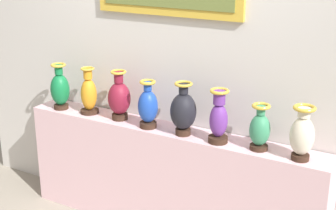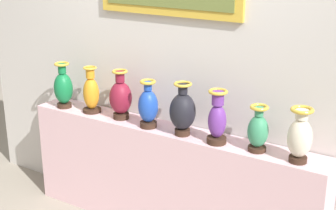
{
  "view_description": "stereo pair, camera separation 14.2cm",
  "coord_description": "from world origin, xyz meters",
  "px_view_note": "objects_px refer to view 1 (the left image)",
  "views": [
    {
      "loc": [
        1.7,
        -2.94,
        2.17
      ],
      "look_at": [
        0.0,
        0.0,
        1.02
      ],
      "focal_mm": 53.09,
      "sensor_mm": 36.0,
      "label": 1
    },
    {
      "loc": [
        1.82,
        -2.87,
        2.17
      ],
      "look_at": [
        0.0,
        0.0,
        1.02
      ],
      "focal_mm": 53.09,
      "sensor_mm": 36.0,
      "label": 2
    }
  ],
  "objects_px": {
    "vase_amber": "(89,94)",
    "vase_jade": "(260,129)",
    "vase_burgundy": "(119,98)",
    "vase_violet": "(219,118)",
    "vase_ivory": "(302,134)",
    "vase_sapphire": "(148,106)",
    "vase_onyx": "(183,111)",
    "vase_emerald": "(60,89)"
  },
  "relations": [
    {
      "from": "vase_amber",
      "to": "vase_jade",
      "type": "height_order",
      "value": "vase_amber"
    },
    {
      "from": "vase_burgundy",
      "to": "vase_violet",
      "type": "distance_m",
      "value": 0.85
    },
    {
      "from": "vase_jade",
      "to": "vase_ivory",
      "type": "distance_m",
      "value": 0.28
    },
    {
      "from": "vase_jade",
      "to": "vase_violet",
      "type": "bearing_deg",
      "value": -175.25
    },
    {
      "from": "vase_sapphire",
      "to": "vase_jade",
      "type": "xyz_separation_m",
      "value": [
        0.85,
        0.02,
        -0.02
      ]
    },
    {
      "from": "vase_onyx",
      "to": "vase_violet",
      "type": "relative_size",
      "value": 1.02
    },
    {
      "from": "vase_violet",
      "to": "vase_jade",
      "type": "bearing_deg",
      "value": 4.75
    },
    {
      "from": "vase_amber",
      "to": "vase_onyx",
      "type": "bearing_deg",
      "value": -2.0
    },
    {
      "from": "vase_violet",
      "to": "vase_jade",
      "type": "xyz_separation_m",
      "value": [
        0.28,
        0.02,
        -0.03
      ]
    },
    {
      "from": "vase_violet",
      "to": "vase_jade",
      "type": "height_order",
      "value": "vase_violet"
    },
    {
      "from": "vase_onyx",
      "to": "vase_jade",
      "type": "relative_size",
      "value": 1.22
    },
    {
      "from": "vase_emerald",
      "to": "vase_onyx",
      "type": "relative_size",
      "value": 0.98
    },
    {
      "from": "vase_onyx",
      "to": "vase_jade",
      "type": "distance_m",
      "value": 0.56
    },
    {
      "from": "vase_burgundy",
      "to": "vase_ivory",
      "type": "xyz_separation_m",
      "value": [
        1.41,
        -0.04,
        -0.0
      ]
    },
    {
      "from": "vase_jade",
      "to": "vase_burgundy",
      "type": "bearing_deg",
      "value": 179.29
    },
    {
      "from": "vase_emerald",
      "to": "vase_amber",
      "type": "bearing_deg",
      "value": 6.93
    },
    {
      "from": "vase_amber",
      "to": "vase_violet",
      "type": "bearing_deg",
      "value": -1.69
    },
    {
      "from": "vase_emerald",
      "to": "vase_sapphire",
      "type": "relative_size",
      "value": 1.05
    },
    {
      "from": "vase_sapphire",
      "to": "vase_violet",
      "type": "distance_m",
      "value": 0.56
    },
    {
      "from": "vase_amber",
      "to": "vase_onyx",
      "type": "xyz_separation_m",
      "value": [
        0.86,
        -0.03,
        0.02
      ]
    },
    {
      "from": "vase_burgundy",
      "to": "vase_jade",
      "type": "bearing_deg",
      "value": -0.71
    },
    {
      "from": "vase_amber",
      "to": "vase_sapphire",
      "type": "distance_m",
      "value": 0.57
    },
    {
      "from": "vase_emerald",
      "to": "vase_burgundy",
      "type": "xyz_separation_m",
      "value": [
        0.56,
        0.04,
        0.0
      ]
    },
    {
      "from": "vase_jade",
      "to": "vase_ivory",
      "type": "bearing_deg",
      "value": -4.32
    },
    {
      "from": "vase_emerald",
      "to": "vase_ivory",
      "type": "relative_size",
      "value": 1.06
    },
    {
      "from": "vase_sapphire",
      "to": "vase_jade",
      "type": "bearing_deg",
      "value": 1.59
    },
    {
      "from": "vase_burgundy",
      "to": "vase_amber",
      "type": "bearing_deg",
      "value": -179.23
    },
    {
      "from": "vase_sapphire",
      "to": "vase_onyx",
      "type": "bearing_deg",
      "value": 0.65
    },
    {
      "from": "vase_violet",
      "to": "vase_sapphire",
      "type": "bearing_deg",
      "value": 179.99
    },
    {
      "from": "vase_onyx",
      "to": "vase_ivory",
      "type": "height_order",
      "value": "vase_onyx"
    },
    {
      "from": "vase_emerald",
      "to": "vase_amber",
      "type": "height_order",
      "value": "vase_emerald"
    },
    {
      "from": "vase_onyx",
      "to": "vase_jade",
      "type": "height_order",
      "value": "vase_onyx"
    },
    {
      "from": "vase_sapphire",
      "to": "vase_amber",
      "type": "bearing_deg",
      "value": 176.65
    },
    {
      "from": "vase_amber",
      "to": "vase_ivory",
      "type": "height_order",
      "value": "vase_amber"
    },
    {
      "from": "vase_ivory",
      "to": "vase_jade",
      "type": "bearing_deg",
      "value": 175.68
    },
    {
      "from": "vase_emerald",
      "to": "vase_onyx",
      "type": "height_order",
      "value": "vase_onyx"
    },
    {
      "from": "vase_sapphire",
      "to": "vase_ivory",
      "type": "xyz_separation_m",
      "value": [
        1.13,
        0.0,
        0.01
      ]
    },
    {
      "from": "vase_emerald",
      "to": "vase_amber",
      "type": "distance_m",
      "value": 0.27
    },
    {
      "from": "vase_sapphire",
      "to": "vase_ivory",
      "type": "bearing_deg",
      "value": 0.11
    },
    {
      "from": "vase_emerald",
      "to": "vase_burgundy",
      "type": "relative_size",
      "value": 0.98
    },
    {
      "from": "vase_emerald",
      "to": "vase_onyx",
      "type": "bearing_deg",
      "value": 0.13
    },
    {
      "from": "vase_burgundy",
      "to": "vase_violet",
      "type": "bearing_deg",
      "value": -2.54
    }
  ]
}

